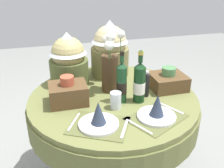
% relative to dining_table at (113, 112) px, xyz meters
% --- Properties ---
extents(dining_table, '(1.23, 1.23, 0.77)m').
position_rel_dining_table_xyz_m(dining_table, '(0.00, 0.00, 0.00)').
color(dining_table, olive).
rests_on(dining_table, ground).
extents(place_setting_left, '(0.42, 0.39, 0.16)m').
position_rel_dining_table_xyz_m(place_setting_left, '(-0.18, -0.34, 0.19)').
color(place_setting_left, brown).
rests_on(place_setting_left, dining_table).
extents(place_setting_right, '(0.42, 0.39, 0.16)m').
position_rel_dining_table_xyz_m(place_setting_right, '(0.18, -0.35, 0.19)').
color(place_setting_right, brown).
rests_on(place_setting_right, dining_table).
extents(flower_vase, '(0.16, 0.26, 0.46)m').
position_rel_dining_table_xyz_m(flower_vase, '(0.00, 0.09, 0.34)').
color(flower_vase, '#47331E').
rests_on(flower_vase, dining_table).
extents(wine_bottle_left, '(0.07, 0.07, 0.36)m').
position_rel_dining_table_xyz_m(wine_bottle_left, '(0.03, -0.09, 0.28)').
color(wine_bottle_left, '#194223').
rests_on(wine_bottle_left, dining_table).
extents(wine_bottle_centre, '(0.08, 0.08, 0.36)m').
position_rel_dining_table_xyz_m(wine_bottle_centre, '(0.15, -0.12, 0.28)').
color(wine_bottle_centre, '#143819').
rests_on(wine_bottle_centre, dining_table).
extents(tumbler_near_left, '(0.07, 0.07, 0.11)m').
position_rel_dining_table_xyz_m(tumbler_near_left, '(-0.03, -0.17, 0.20)').
color(tumbler_near_left, silver).
rests_on(tumbler_near_left, dining_table).
extents(pepper_mill, '(0.05, 0.05, 0.20)m').
position_rel_dining_table_xyz_m(pepper_mill, '(0.22, -0.06, 0.23)').
color(pepper_mill, black).
rests_on(pepper_mill, dining_table).
extents(gift_tub_back_left, '(0.30, 0.30, 0.41)m').
position_rel_dining_table_xyz_m(gift_tub_back_left, '(-0.27, 0.30, 0.36)').
color(gift_tub_back_left, '#566033').
rests_on(gift_tub_back_left, dining_table).
extents(gift_tub_back_centre, '(0.32, 0.32, 0.46)m').
position_rel_dining_table_xyz_m(gift_tub_back_centre, '(0.08, 0.39, 0.38)').
color(gift_tub_back_centre, olive).
rests_on(gift_tub_back_centre, dining_table).
extents(woven_basket_side_left, '(0.25, 0.20, 0.20)m').
position_rel_dining_table_xyz_m(woven_basket_side_left, '(-0.32, -0.02, 0.22)').
color(woven_basket_side_left, brown).
rests_on(woven_basket_side_left, dining_table).
extents(woven_basket_side_right, '(0.26, 0.23, 0.17)m').
position_rel_dining_table_xyz_m(woven_basket_side_right, '(0.43, 0.01, 0.20)').
color(woven_basket_side_right, brown).
rests_on(woven_basket_side_right, dining_table).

